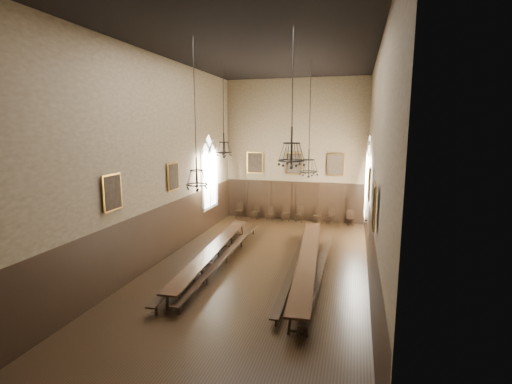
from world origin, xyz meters
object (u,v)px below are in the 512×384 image
at_px(chandelier_back_right, 309,165).
at_px(bench_left_inner, 226,257).
at_px(bench_right_inner, 295,265).
at_px(table_right, 308,264).
at_px(chair_3, 286,216).
at_px(chandelier_back_left, 224,146).
at_px(table_left, 214,256).
at_px(chandelier_front_right, 292,152).
at_px(chair_2, 270,216).
at_px(bench_left_outer, 206,255).
at_px(chair_7, 350,221).
at_px(chair_1, 256,214).
at_px(bench_right_outer, 321,269).
at_px(chandelier_front_left, 197,174).
at_px(chair_6, 330,219).
at_px(chair_0, 240,213).
at_px(chair_5, 317,218).
at_px(chair_4, 300,217).

bearing_deg(chandelier_back_right, bench_left_inner, -140.50).
distance_m(bench_left_inner, bench_right_inner, 3.09).
distance_m(table_right, chair_3, 8.93).
relative_size(bench_left_inner, chandelier_back_left, 2.36).
bearing_deg(table_left, chandelier_front_right, -35.76).
relative_size(chair_2, chair_3, 0.88).
relative_size(bench_left_outer, chandelier_back_right, 2.03).
xyz_separation_m(chair_3, chair_7, (4.05, -0.09, -0.02)).
height_order(bench_left_outer, bench_right_inner, bench_left_outer).
bearing_deg(bench_left_inner, chair_3, 82.48).
bearing_deg(chair_3, chair_1, 178.10).
bearing_deg(bench_right_outer, chair_3, 109.48).
xyz_separation_m(bench_right_outer, chandelier_front_left, (-4.31, -2.28, 4.02)).
xyz_separation_m(table_left, chair_1, (-0.41, 8.48, -0.08)).
bearing_deg(bench_left_inner, chandelier_front_left, -93.16).
distance_m(bench_left_inner, chair_6, 9.17).
relative_size(chair_0, chair_7, 1.11).
height_order(bench_left_outer, chair_2, chair_2).
distance_m(bench_left_inner, chair_0, 8.52).
distance_m(chair_3, chair_6, 2.85).
bearing_deg(bench_left_inner, table_right, -3.53).
relative_size(table_left, chair_3, 9.59).
bearing_deg(chandelier_front_right, chair_7, 80.81).
height_order(bench_right_inner, chair_2, chair_2).
bearing_deg(chandelier_back_left, bench_right_inner, -27.93).
relative_size(chandelier_front_left, chandelier_front_right, 1.22).
relative_size(table_right, bench_left_inner, 1.02).
bearing_deg(chandelier_front_right, chair_5, 91.09).
relative_size(bench_left_outer, chair_3, 10.57).
bearing_deg(chandelier_front_right, chandelier_front_left, 174.49).
bearing_deg(bench_left_inner, chair_5, 69.29).
relative_size(table_left, chair_2, 10.86).
xyz_separation_m(chair_1, chandelier_front_left, (0.78, -10.91, 4.00)).
xyz_separation_m(chair_1, chair_4, (2.94, -0.08, 0.00)).
relative_size(bench_right_outer, chair_3, 9.69).
bearing_deg(chair_7, chair_1, 166.60).
height_order(chair_1, chandelier_back_left, chandelier_back_left).
distance_m(bench_left_outer, chair_7, 10.30).
bearing_deg(table_right, chandelier_back_right, 98.26).
height_order(bench_left_inner, chair_7, chair_7).
bearing_deg(chair_7, bench_right_outer, -109.40).
bearing_deg(chair_1, chair_6, 14.96).
xyz_separation_m(table_right, chair_5, (-0.50, 8.49, -0.12)).
xyz_separation_m(chair_2, chandelier_back_left, (-0.82, -6.30, 4.83)).
bearing_deg(bench_right_outer, table_right, 169.06).
distance_m(bench_left_outer, chair_3, 8.64).
bearing_deg(table_right, bench_right_outer, -10.94).
bearing_deg(chandelier_back_right, chair_6, 82.52).
relative_size(bench_left_inner, chair_1, 10.40).
relative_size(chair_1, chair_6, 1.06).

